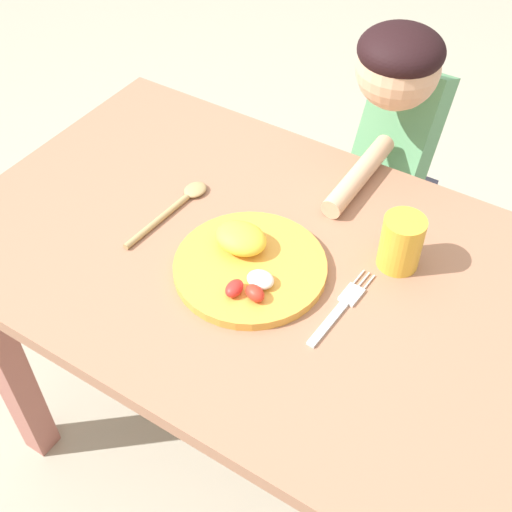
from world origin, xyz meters
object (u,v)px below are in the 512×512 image
at_px(spoon, 178,204).
at_px(person, 389,187).
at_px(drinking_cup, 401,242).
at_px(plate, 249,263).
at_px(fork, 341,308).

bearing_deg(spoon, person, -26.19).
distance_m(drinking_cup, person, 0.46).
height_order(plate, person, person).
distance_m(fork, person, 0.57).
height_order(plate, fork, plate).
xyz_separation_m(plate, fork, (0.18, 0.00, -0.01)).
distance_m(plate, person, 0.57).
bearing_deg(person, plate, 83.54).
bearing_deg(fork, drinking_cup, -10.08).
relative_size(fork, person, 0.19).
relative_size(fork, spoon, 0.86).
xyz_separation_m(plate, spoon, (-0.21, 0.07, -0.01)).
xyz_separation_m(fork, spoon, (-0.39, 0.06, 0.00)).
bearing_deg(spoon, fork, -95.20).
xyz_separation_m(plate, drinking_cup, (0.22, 0.16, 0.04)).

